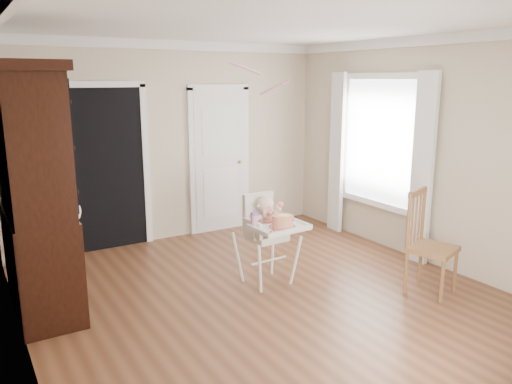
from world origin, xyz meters
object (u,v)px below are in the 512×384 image
china_cabinet (35,191)px  dining_chair (429,246)px  cake (283,221)px  high_chair (267,229)px  sippy_cup (254,219)px

china_cabinet → dining_chair: bearing=-25.3°
cake → dining_chair: dining_chair is taller
high_chair → china_cabinet: bearing=162.1°
high_chair → china_cabinet: (-2.19, 0.60, 0.55)m
cake → dining_chair: bearing=-31.3°
cake → sippy_cup: 0.29m
china_cabinet → dining_chair: (3.52, -1.67, -0.67)m
cake → dining_chair: (1.31, -0.80, -0.26)m
sippy_cup → china_cabinet: size_ratio=0.08×
cake → china_cabinet: china_cabinet is taller
sippy_cup → dining_chair: dining_chair is taller
china_cabinet → high_chair: bearing=-15.4°
high_chair → dining_chair: dining_chair is taller
cake → high_chair: bearing=94.4°
sippy_cup → china_cabinet: (-1.98, 0.69, 0.39)m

